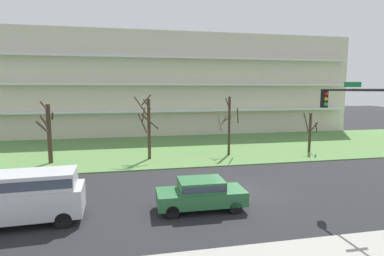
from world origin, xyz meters
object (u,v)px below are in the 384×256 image
at_px(sedan_green_near_left, 201,193).
at_px(van_silver_center_left, 21,194).
at_px(tree_far_left, 49,132).
at_px(traffic_signal_mast, 368,127).
at_px(tree_center, 229,125).
at_px(tree_right, 310,132).
at_px(tree_left, 148,125).

xyz_separation_m(sedan_green_near_left, van_silver_center_left, (-8.20, 0.00, 0.52)).
distance_m(tree_far_left, traffic_signal_mast, 22.10).
xyz_separation_m(tree_center, traffic_signal_mast, (1.57, -14.48, 1.52)).
relative_size(tree_far_left, tree_right, 1.34).
relative_size(tree_center, sedan_green_near_left, 1.21).
relative_size(van_silver_center_left, traffic_signal_mast, 0.83).
bearing_deg(tree_center, tree_far_left, -179.64).
height_order(tree_left, sedan_green_near_left, tree_left).
distance_m(tree_left, sedan_green_near_left, 11.79).
bearing_deg(sedan_green_near_left, tree_left, 100.41).
relative_size(tree_right, traffic_signal_mast, 0.59).
bearing_deg(sedan_green_near_left, van_silver_center_left, -179.27).
distance_m(sedan_green_near_left, traffic_signal_mast, 8.20).
bearing_deg(traffic_signal_mast, tree_far_left, 139.24).
height_order(tree_far_left, van_silver_center_left, tree_far_left).
relative_size(tree_left, tree_center, 1.04).
height_order(tree_far_left, tree_right, tree_far_left).
bearing_deg(van_silver_center_left, tree_center, 37.74).
distance_m(tree_far_left, tree_left, 7.89).
height_order(tree_left, van_silver_center_left, tree_left).
distance_m(tree_far_left, tree_center, 15.12).
distance_m(tree_left, tree_center, 7.25).
xyz_separation_m(tree_left, van_silver_center_left, (-6.25, -11.43, -1.62)).
xyz_separation_m(tree_right, sedan_green_near_left, (-13.21, -11.28, -1.18)).
bearing_deg(tree_center, traffic_signal_mast, -83.80).
distance_m(van_silver_center_left, traffic_signal_mast, 15.61).
bearing_deg(van_silver_center_left, tree_left, 58.22).
bearing_deg(van_silver_center_left, tree_right, 24.67).
bearing_deg(tree_left, tree_center, 1.86).
height_order(tree_center, traffic_signal_mast, traffic_signal_mast).
height_order(tree_far_left, traffic_signal_mast, traffic_signal_mast).
distance_m(tree_right, sedan_green_near_left, 17.41).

